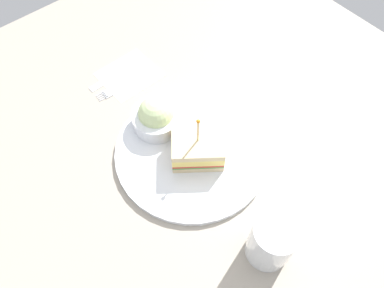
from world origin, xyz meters
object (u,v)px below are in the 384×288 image
(drink_glass, at_px, (271,242))
(knife, at_px, (111,77))
(fork, at_px, (118,88))
(coleslaw_bowl, at_px, (156,116))
(plate, at_px, (192,151))
(napkin, at_px, (129,75))
(sandwich_half_center, at_px, (198,148))

(drink_glass, bearing_deg, knife, 88.26)
(drink_glass, bearing_deg, fork, 88.93)
(coleslaw_bowl, bearing_deg, drink_glass, -92.35)
(plate, distance_m, coleslaw_bowl, 0.09)
(coleslaw_bowl, relative_size, drink_glass, 0.96)
(napkin, bearing_deg, plate, -95.25)
(sandwich_half_center, relative_size, knife, 0.96)
(plate, height_order, napkin, plate)
(napkin, relative_size, fork, 0.92)
(drink_glass, xyz_separation_m, napkin, (0.05, 0.45, -0.04))
(knife, bearing_deg, fork, -100.51)
(plate, xyz_separation_m, napkin, (0.02, 0.23, -0.00))
(napkin, distance_m, fork, 0.04)
(sandwich_half_center, height_order, drink_glass, sandwich_half_center)
(sandwich_half_center, height_order, napkin, sandwich_half_center)
(knife, bearing_deg, sandwich_half_center, -87.23)
(fork, distance_m, knife, 0.03)
(plate, xyz_separation_m, fork, (-0.02, 0.22, -0.00))
(coleslaw_bowl, distance_m, napkin, 0.16)
(plate, bearing_deg, knife, 92.70)
(plate, bearing_deg, fork, 94.69)
(napkin, xyz_separation_m, knife, (-0.03, 0.02, 0.00))
(sandwich_half_center, height_order, knife, sandwich_half_center)
(drink_glass, relative_size, fork, 0.77)
(sandwich_half_center, distance_m, knife, 0.27)
(fork, xyz_separation_m, knife, (0.01, 0.03, 0.00))
(plate, height_order, knife, plate)
(plate, xyz_separation_m, drink_glass, (-0.03, -0.22, 0.04))
(drink_glass, distance_m, knife, 0.47)
(coleslaw_bowl, bearing_deg, knife, 89.40)
(plate, distance_m, knife, 0.25)
(coleslaw_bowl, distance_m, fork, 0.14)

